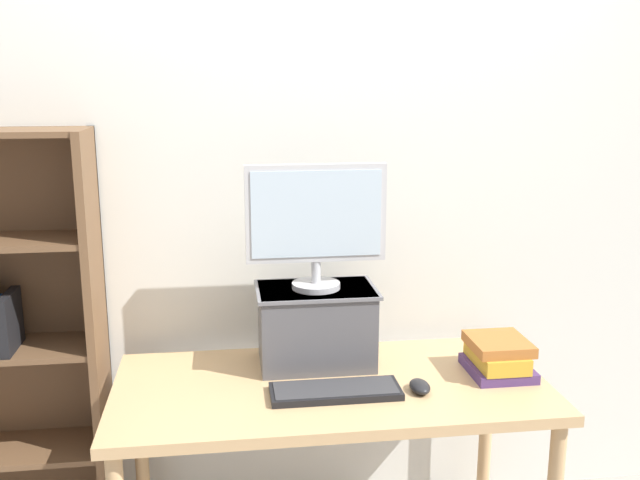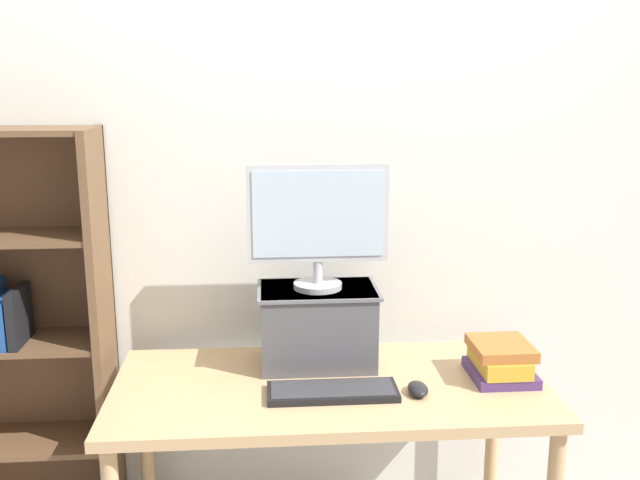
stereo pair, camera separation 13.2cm
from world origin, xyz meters
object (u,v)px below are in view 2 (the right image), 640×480
Objects in this scene: riser_box at (318,324)px; keyboard at (332,391)px; desk at (330,404)px; computer_mouse at (418,389)px; bookshelf_unit at (11,337)px; computer_monitor at (318,220)px; book_stack at (500,361)px.

riser_box reaches higher than keyboard.
computer_mouse is at bearing -21.76° from desk.
keyboard is at bearing -19.76° from bookshelf_unit.
riser_box is 0.43m from computer_mouse.
riser_box is 0.87× the size of computer_monitor.
riser_box is at bearing 164.00° from book_stack.
computer_mouse is at bearing -3.12° from keyboard.
desk is 3.44× the size of riser_box.
bookshelf_unit is 6.46× the size of book_stack.
keyboard reaches higher than desk.
computer_monitor is 0.77m from book_stack.
bookshelf_unit reaches higher than keyboard.
computer_mouse is (1.39, -0.42, -0.06)m from bookshelf_unit.
book_stack reaches higher than keyboard.
riser_box is 0.30m from keyboard.
keyboard is (1.12, -0.40, -0.06)m from bookshelf_unit.
computer_monitor is at bearing 137.16° from computer_mouse.
bookshelf_unit reaches higher than desk.
computer_monitor is at bearing 164.13° from book_stack.
book_stack is (0.60, -0.17, -0.46)m from computer_monitor.
computer_monitor is 0.57m from keyboard.
book_stack is at bearing 9.05° from keyboard.
bookshelf_unit reaches higher than riser_box.
computer_mouse is (0.30, -0.28, -0.13)m from riser_box.
keyboard is (0.02, -0.26, -0.50)m from computer_monitor.
computer_mouse is at bearing -43.00° from riser_box.
riser_box is 4.00× the size of computer_mouse.
keyboard is (0.02, -0.26, -0.13)m from riser_box.
book_stack is at bearing -16.00° from riser_box.
computer_mouse is (0.30, -0.28, -0.50)m from computer_monitor.
desk is at bearing -80.82° from computer_monitor.
bookshelf_unit is 3.22× the size of computer_monitor.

